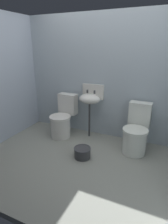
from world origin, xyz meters
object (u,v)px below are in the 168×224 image
(sink, at_px, (90,98))
(toilet_left, at_px, (63,119))
(bucket, at_px, (82,152))
(toilet_right, at_px, (136,133))

(sink, bearing_deg, toilet_left, -159.06)
(bucket, bearing_deg, toilet_left, 140.22)
(toilet_left, xyz_separation_m, toilet_right, (1.39, -0.00, 0.00))
(toilet_left, height_order, sink, sink)
(toilet_right, distance_m, bucket, 0.94)
(sink, xyz_separation_m, bucket, (0.19, -0.76, -0.67))
(toilet_right, height_order, bucket, toilet_right)
(toilet_left, relative_size, sink, 0.79)
(toilet_left, xyz_separation_m, bucket, (0.68, -0.57, -0.23))
(toilet_right, bearing_deg, bucket, 40.19)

